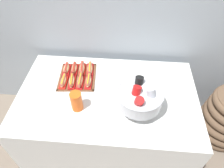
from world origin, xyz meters
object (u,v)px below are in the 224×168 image
hot_dog_2 (80,81)px  punch_bowl (140,97)px  serving_tray (77,77)px  hot_dog_0 (63,81)px  hot_dog_1 (72,81)px  hot_dog_5 (74,69)px  hot_dog_6 (82,69)px  cup_stack (76,101)px  hot_dog_3 (89,81)px  hot_dog_7 (90,69)px  buffet_table (108,119)px  hot_dog_4 (66,69)px

hot_dog_2 → punch_bowl: punch_bowl is taller
serving_tray → hot_dog_0: size_ratio=2.26×
hot_dog_1 → hot_dog_5: size_ratio=1.13×
hot_dog_6 → cup_stack: bearing=-84.5°
serving_tray → hot_dog_3: (0.12, -0.07, 0.03)m
hot_dog_2 → hot_dog_7: size_ratio=0.98×
hot_dog_7 → cup_stack: bearing=-94.2°
hot_dog_2 → hot_dog_6: (-0.01, 0.16, 0.00)m
serving_tray → hot_dog_1: bearing=-109.9°
hot_dog_5 → buffet_table: bearing=-37.5°
hot_dog_3 → hot_dog_6: (-0.09, 0.16, 0.00)m
buffet_table → hot_dog_4: bearing=148.4°
hot_dog_3 → hot_dog_4: hot_dog_3 is taller
punch_bowl → buffet_table: bearing=152.6°
serving_tray → hot_dog_6: (0.03, 0.09, 0.03)m
buffet_table → hot_dog_1: hot_dog_1 is taller
hot_dog_1 → hot_dog_6: 0.18m
punch_bowl → serving_tray: bearing=150.3°
hot_dog_5 → cup_stack: 0.45m
serving_tray → hot_dog_4: bearing=148.3°
hot_dog_1 → hot_dog_3: bearing=4.5°
hot_dog_0 → hot_dog_4: (-0.01, 0.16, -0.00)m
serving_tray → hot_dog_4: (-0.12, 0.07, 0.03)m
hot_dog_4 → hot_dog_5: 0.08m
buffet_table → punch_bowl: 0.60m
hot_dog_0 → hot_dog_6: (0.14, 0.18, 0.00)m
hot_dog_4 → punch_bowl: (0.68, -0.39, 0.11)m
hot_dog_0 → hot_dog_2: hot_dog_2 is taller
hot_dog_1 → hot_dog_2: 0.08m
hot_dog_3 → punch_bowl: 0.52m
hot_dog_0 → hot_dog_3: hot_dog_3 is taller
punch_bowl → cup_stack: bearing=-176.3°
hot_dog_4 → hot_dog_7: (0.22, 0.02, 0.00)m
hot_dog_2 → punch_bowl: (0.52, -0.24, 0.11)m
hot_dog_4 → cup_stack: bearing=-65.7°
serving_tray → hot_dog_0: (-0.11, -0.09, 0.03)m
hot_dog_2 → hot_dog_7: bearing=70.1°
serving_tray → hot_dog_6: size_ratio=2.08×
hot_dog_4 → punch_bowl: punch_bowl is taller
hot_dog_0 → cup_stack: bearing=-55.5°
serving_tray → hot_dog_5: size_ratio=2.35×
hot_dog_4 → hot_dog_1: bearing=-61.0°
hot_dog_4 → hot_dog_5: (0.07, 0.01, 0.00)m
hot_dog_5 → punch_bowl: 0.73m
hot_dog_6 → punch_bowl: punch_bowl is taller
hot_dog_0 → hot_dog_6: hot_dog_6 is taller
hot_dog_0 → hot_dog_1: (0.07, 0.01, -0.00)m
hot_dog_5 → cup_stack: cup_stack is taller
buffet_table → hot_dog_5: bearing=142.5°
hot_dog_5 → hot_dog_1: bearing=-85.5°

